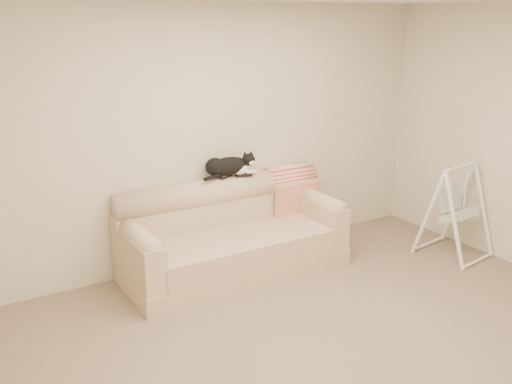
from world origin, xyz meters
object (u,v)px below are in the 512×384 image
sofa (231,237)px  tuxedo_cat (229,166)px  remote_a (226,176)px  remote_b (244,175)px  baby_swing (455,210)px

sofa → tuxedo_cat: size_ratio=3.57×
remote_a → remote_b: bearing=-14.3°
sofa → remote_b: bearing=37.0°
sofa → remote_a: size_ratio=12.19×
remote_b → baby_swing: (1.96, -1.08, -0.41)m
tuxedo_cat → sofa: bearing=-116.1°
remote_a → remote_b: (0.18, -0.05, -0.00)m
remote_a → tuxedo_cat: size_ratio=0.29×
sofa → remote_b: 0.65m
sofa → baby_swing: (2.23, -0.88, 0.14)m
sofa → tuxedo_cat: tuxedo_cat is taller
remote_a → baby_swing: bearing=-27.7°
remote_a → tuxedo_cat: (0.04, -0.00, 0.10)m
sofa → remote_a: remote_a is taller
sofa → tuxedo_cat: (0.12, 0.25, 0.66)m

